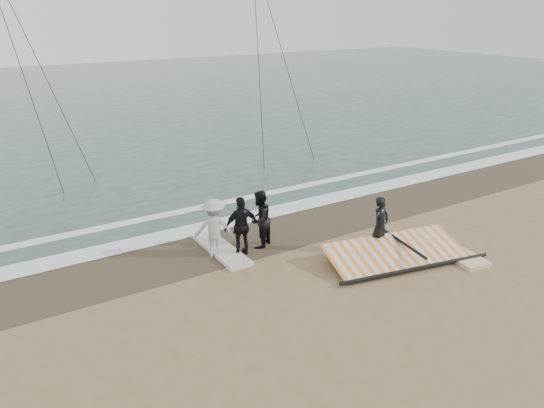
{
  "coord_description": "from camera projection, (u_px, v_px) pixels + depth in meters",
  "views": [
    {
      "loc": [
        -8.51,
        -8.34,
        6.64
      ],
      "look_at": [
        -1.37,
        3.0,
        1.6
      ],
      "focal_mm": 35.0,
      "sensor_mm": 36.0,
      "label": 1
    }
  ],
  "objects": [
    {
      "name": "ground",
      "position": [
        383.0,
        290.0,
        13.19
      ],
      "size": [
        120.0,
        120.0,
        0.0
      ],
      "primitive_type": "plane",
      "color": "#8C704C",
      "rests_on": "ground"
    },
    {
      "name": "trio_cluster",
      "position": [
        236.0,
        225.0,
        14.87
      ],
      "size": [
        2.56,
        1.14,
        1.73
      ],
      "color": "black",
      "rests_on": "ground"
    },
    {
      "name": "board_white",
      "position": [
        446.0,
        247.0,
        15.36
      ],
      "size": [
        1.16,
        2.85,
        0.11
      ],
      "primitive_type": "cube",
      "rotation": [
        0.0,
        0.0,
        -0.14
      ],
      "color": "white",
      "rests_on": "ground"
    },
    {
      "name": "foam_far",
      "position": [
        236.0,
        200.0,
        19.2
      ],
      "size": [
        120.0,
        0.45,
        0.01
      ],
      "primitive_type": "cube",
      "color": "white",
      "rests_on": "sea"
    },
    {
      "name": "board_cream",
      "position": [
        221.0,
        249.0,
        15.25
      ],
      "size": [
        0.72,
        2.65,
        0.11
      ],
      "primitive_type": "cube",
      "rotation": [
        0.0,
        0.0,
        -0.01
      ],
      "color": "beige",
      "rests_on": "ground"
    },
    {
      "name": "wet_sand",
      "position": [
        283.0,
        229.0,
        16.75
      ],
      "size": [
        120.0,
        2.8,
        0.01
      ],
      "primitive_type": "cube",
      "color": "#4C3D2B",
      "rests_on": "ground"
    },
    {
      "name": "sail_rig",
      "position": [
        390.0,
        253.0,
        14.68
      ],
      "size": [
        4.52,
        2.43,
        0.51
      ],
      "color": "black",
      "rests_on": "ground"
    },
    {
      "name": "foam_near",
      "position": [
        260.0,
        214.0,
        17.85
      ],
      "size": [
        120.0,
        0.9,
        0.01
      ],
      "primitive_type": "cube",
      "color": "white",
      "rests_on": "sea"
    },
    {
      "name": "sea",
      "position": [
        72.0,
        100.0,
        39.31
      ],
      "size": [
        120.0,
        54.0,
        0.02
      ],
      "primitive_type": "cube",
      "color": "#233838",
      "rests_on": "ground"
    },
    {
      "name": "man_main",
      "position": [
        380.0,
        224.0,
        15.0
      ],
      "size": [
        0.67,
        0.53,
        1.64
      ],
      "primitive_type": "imported",
      "rotation": [
        0.0,
        0.0,
        0.25
      ],
      "color": "black",
      "rests_on": "ground"
    }
  ]
}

